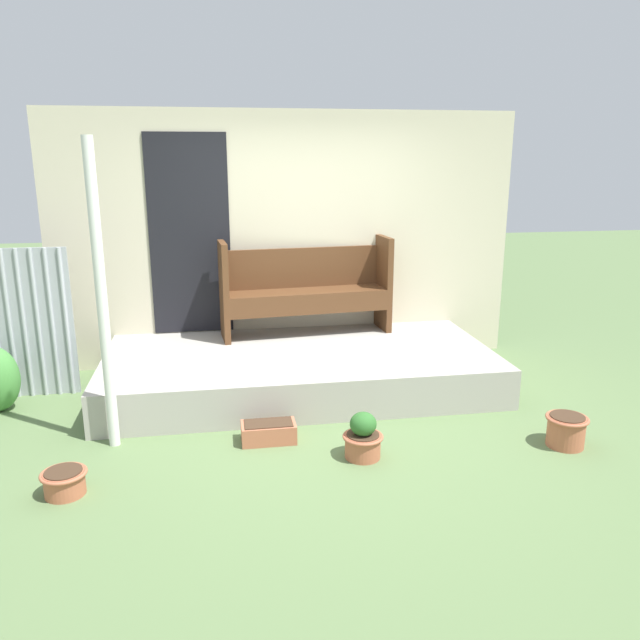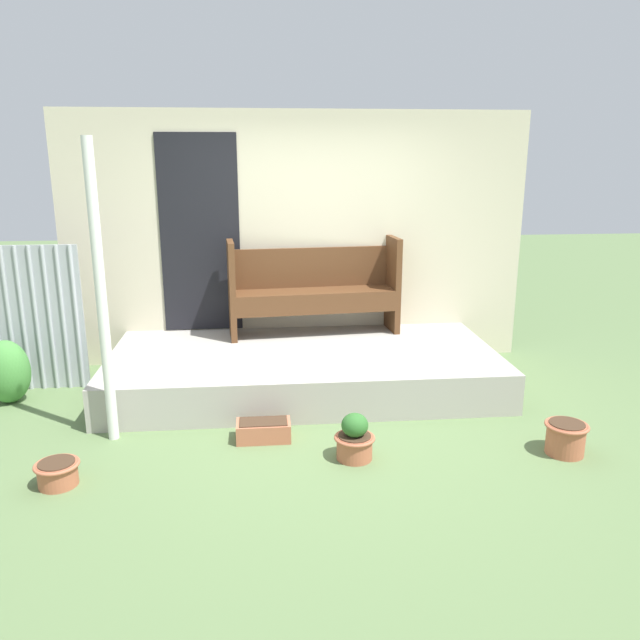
{
  "view_description": "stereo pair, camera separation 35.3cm",
  "coord_description": "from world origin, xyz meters",
  "px_view_note": "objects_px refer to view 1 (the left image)",
  "views": [
    {
      "loc": [
        -0.82,
        -4.69,
        2.16
      ],
      "look_at": [
        0.02,
        0.3,
        0.81
      ],
      "focal_mm": 35.0,
      "sensor_mm": 36.0,
      "label": 1
    },
    {
      "loc": [
        -0.47,
        -4.74,
        2.16
      ],
      "look_at": [
        0.02,
        0.3,
        0.81
      ],
      "focal_mm": 35.0,
      "sensor_mm": 36.0,
      "label": 2
    }
  ],
  "objects_px": {
    "flower_pot_left": "(64,481)",
    "planter_box_rect": "(269,432)",
    "flower_pot_middle": "(363,438)",
    "flower_pot_right": "(566,429)",
    "support_post": "(102,300)",
    "bench": "(306,285)"
  },
  "relations": [
    {
      "from": "flower_pot_middle",
      "to": "flower_pot_right",
      "type": "height_order",
      "value": "flower_pot_middle"
    },
    {
      "from": "bench",
      "to": "planter_box_rect",
      "type": "bearing_deg",
      "value": -112.63
    },
    {
      "from": "support_post",
      "to": "flower_pot_left",
      "type": "xyz_separation_m",
      "value": [
        -0.21,
        -0.7,
        -1.05
      ]
    },
    {
      "from": "bench",
      "to": "flower_pot_left",
      "type": "distance_m",
      "value": 3.09
    },
    {
      "from": "support_post",
      "to": "bench",
      "type": "bearing_deg",
      "value": 42.64
    },
    {
      "from": "flower_pot_middle",
      "to": "planter_box_rect",
      "type": "height_order",
      "value": "flower_pot_middle"
    },
    {
      "from": "support_post",
      "to": "planter_box_rect",
      "type": "distance_m",
      "value": 1.59
    },
    {
      "from": "support_post",
      "to": "flower_pot_left",
      "type": "distance_m",
      "value": 1.28
    },
    {
      "from": "flower_pot_left",
      "to": "flower_pot_right",
      "type": "relative_size",
      "value": 0.94
    },
    {
      "from": "flower_pot_left",
      "to": "planter_box_rect",
      "type": "bearing_deg",
      "value": 22.12
    },
    {
      "from": "bench",
      "to": "flower_pot_right",
      "type": "distance_m",
      "value": 2.85
    },
    {
      "from": "flower_pot_middle",
      "to": "planter_box_rect",
      "type": "distance_m",
      "value": 0.76
    },
    {
      "from": "flower_pot_left",
      "to": "planter_box_rect",
      "type": "height_order",
      "value": "flower_pot_left"
    },
    {
      "from": "flower_pot_left",
      "to": "flower_pot_right",
      "type": "distance_m",
      "value": 3.62
    },
    {
      "from": "support_post",
      "to": "flower_pot_middle",
      "type": "distance_m",
      "value": 2.15
    },
    {
      "from": "flower_pot_left",
      "to": "planter_box_rect",
      "type": "relative_size",
      "value": 0.71
    },
    {
      "from": "flower_pot_right",
      "to": "planter_box_rect",
      "type": "distance_m",
      "value": 2.28
    },
    {
      "from": "flower_pot_middle",
      "to": "planter_box_rect",
      "type": "xyz_separation_m",
      "value": [
        -0.66,
        0.38,
        -0.08
      ]
    },
    {
      "from": "support_post",
      "to": "flower_pot_left",
      "type": "height_order",
      "value": "support_post"
    },
    {
      "from": "bench",
      "to": "support_post",
      "type": "bearing_deg",
      "value": -142.4
    },
    {
      "from": "bench",
      "to": "flower_pot_right",
      "type": "xyz_separation_m",
      "value": [
        1.68,
        -2.18,
        -0.74
      ]
    },
    {
      "from": "bench",
      "to": "flower_pot_middle",
      "type": "bearing_deg",
      "value": -91.96
    }
  ]
}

